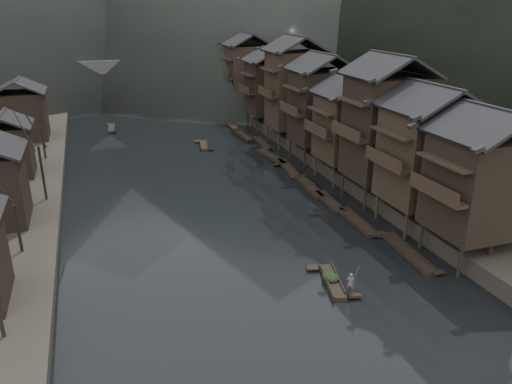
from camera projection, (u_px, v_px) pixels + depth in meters
name	position (u px, v px, depth m)	size (l,w,h in m)	color
water	(241.00, 246.00, 43.29)	(300.00, 300.00, 0.00)	black
right_bank	(363.00, 116.00, 88.87)	(40.00, 200.00, 1.80)	#2D2823
stilt_houses	(325.00, 96.00, 62.87)	(9.00, 67.60, 15.77)	black
left_houses	(1.00, 145.00, 52.96)	(8.10, 53.20, 8.73)	black
bare_trees	(27.00, 163.00, 44.67)	(3.99, 41.84, 7.98)	black
moored_sampans	(288.00, 168.00, 62.98)	(3.11, 56.43, 0.47)	black
midriver_boats	(156.00, 125.00, 85.12)	(13.85, 34.16, 0.45)	black
stone_bridge	(141.00, 77.00, 105.23)	(40.00, 6.00, 9.00)	#4C4C4F
hero_sampan	(332.00, 281.00, 37.43)	(2.28, 5.44, 0.44)	black
cargo_heap	(331.00, 273.00, 37.41)	(1.18, 1.55, 0.71)	black
boatman	(351.00, 280.00, 35.58)	(0.59, 0.38, 1.60)	#5C5B5E
bamboo_pole	(356.00, 249.00, 34.78)	(0.06, 0.06, 3.96)	#8C7A51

